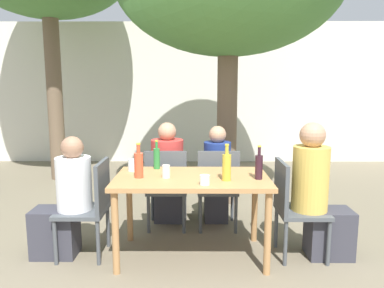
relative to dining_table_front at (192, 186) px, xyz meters
The scene contains 18 objects.
ground_plane 0.67m from the dining_table_front, ahead, with size 30.00×30.00×0.00m, color #706651.
cafe_building_wall 4.40m from the dining_table_front, 90.00° to the left, with size 10.00×0.08×2.80m.
dining_table_front is the anchor object (origin of this frame).
patio_chair_0 0.94m from the dining_table_front, behind, with size 0.44×0.44×0.90m.
patio_chair_1 0.94m from the dining_table_front, ahead, with size 0.44×0.44×0.90m.
patio_chair_2 0.71m from the dining_table_front, 113.63° to the left, with size 0.44×0.44×0.90m.
patio_chair_3 0.71m from the dining_table_front, 66.37° to the left, with size 0.44×0.44×0.90m.
person_seated_0 1.18m from the dining_table_front, behind, with size 0.56×0.32×1.13m.
person_seated_1 1.16m from the dining_table_front, ahead, with size 0.56×0.33×1.26m.
person_seated_2 0.92m from the dining_table_front, 107.74° to the left, with size 0.36×0.58×1.17m.
person_seated_3 0.94m from the dining_table_front, 72.45° to the left, with size 0.30×0.55×1.14m.
oil_cruet_0 0.40m from the dining_table_front, 24.22° to the right, with size 0.08×0.08×0.32m.
soda_bottle_1 0.52m from the dining_table_front, behind, with size 0.08×0.08×0.31m.
green_bottle_2 0.51m from the dining_table_front, 138.44° to the left, with size 0.06×0.06×0.29m.
wine_bottle_3 0.63m from the dining_table_front, ahead, with size 0.07×0.07×0.30m.
drinking_glass_0 0.33m from the dining_table_front, 68.62° to the right, with size 0.08×0.08×0.08m.
drinking_glass_1 0.63m from the dining_table_front, 159.57° to the left, with size 0.08×0.08×0.12m.
drinking_glass_2 0.28m from the dining_table_front, 168.40° to the right, with size 0.07×0.07×0.12m.
Camera 1 is at (0.02, -3.30, 1.59)m, focal length 35.00 mm.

